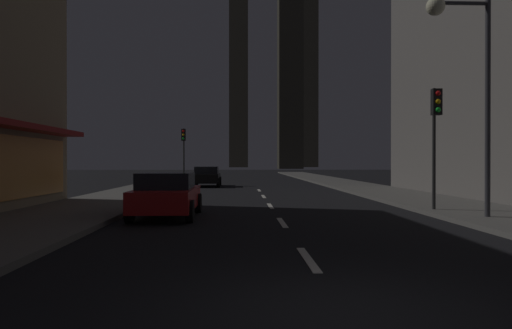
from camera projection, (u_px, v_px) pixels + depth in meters
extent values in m
cube|color=black|center=(255.00, 185.00, 37.45)|extent=(78.00, 136.00, 0.10)
cube|color=#605E59|center=(342.00, 183.00, 37.70)|extent=(4.00, 76.00, 0.15)
cube|color=#605E59|center=(166.00, 184.00, 37.19)|extent=(4.00, 76.00, 0.15)
cube|color=silver|center=(308.00, 259.00, 8.66)|extent=(0.16, 2.20, 0.01)
cube|color=silver|center=(282.00, 223.00, 13.86)|extent=(0.16, 2.20, 0.01)
cube|color=silver|center=(270.00, 206.00, 19.06)|extent=(0.16, 2.20, 0.01)
cube|color=silver|center=(264.00, 196.00, 24.25)|extent=(0.16, 2.20, 0.01)
cube|color=silver|center=(259.00, 190.00, 29.45)|extent=(0.16, 2.20, 0.01)
cube|color=#534F3E|center=(239.00, 56.00, 154.25)|extent=(6.06, 8.76, 72.94)
cube|color=#3A372B|center=(290.00, 38.00, 120.35)|extent=(6.13, 6.47, 66.99)
cube|color=#4C4939|center=(307.00, 71.00, 159.17)|extent=(6.57, 7.75, 65.17)
cube|color=#B21919|center=(167.00, 198.00, 15.22)|extent=(1.80, 4.20, 0.65)
cube|color=black|center=(166.00, 181.00, 15.02)|extent=(1.64, 2.00, 0.55)
cylinder|color=black|center=(148.00, 203.00, 16.59)|extent=(0.22, 0.68, 0.68)
cylinder|color=black|center=(198.00, 203.00, 16.65)|extent=(0.22, 0.68, 0.68)
cylinder|color=black|center=(130.00, 211.00, 13.79)|extent=(0.22, 0.68, 0.68)
cylinder|color=black|center=(190.00, 211.00, 13.86)|extent=(0.22, 0.68, 0.68)
sphere|color=white|center=(161.00, 193.00, 17.25)|extent=(0.18, 0.18, 0.18)
sphere|color=white|center=(191.00, 193.00, 17.29)|extent=(0.18, 0.18, 0.18)
cube|color=black|center=(207.00, 178.00, 34.25)|extent=(1.80, 4.20, 0.65)
cube|color=black|center=(207.00, 170.00, 34.05)|extent=(1.64, 2.00, 0.55)
cylinder|color=black|center=(197.00, 181.00, 35.62)|extent=(0.22, 0.68, 0.68)
cylinder|color=black|center=(220.00, 181.00, 35.69)|extent=(0.22, 0.68, 0.68)
cylinder|color=black|center=(193.00, 183.00, 32.82)|extent=(0.22, 0.68, 0.68)
cylinder|color=black|center=(218.00, 183.00, 32.89)|extent=(0.22, 0.68, 0.68)
sphere|color=white|center=(202.00, 176.00, 36.28)|extent=(0.18, 0.18, 0.18)
sphere|color=white|center=(216.00, 176.00, 36.32)|extent=(0.18, 0.18, 0.18)
cylinder|color=gold|center=(149.00, 188.00, 24.26)|extent=(0.22, 0.22, 0.55)
sphere|color=gold|center=(149.00, 183.00, 24.26)|extent=(0.21, 0.21, 0.21)
cylinder|color=gold|center=(149.00, 193.00, 24.26)|extent=(0.30, 0.30, 0.06)
cylinder|color=gold|center=(146.00, 188.00, 24.26)|extent=(0.10, 0.10, 0.10)
cylinder|color=gold|center=(152.00, 188.00, 24.27)|extent=(0.10, 0.10, 0.10)
cylinder|color=#2D2D2D|center=(434.00, 149.00, 16.33)|extent=(0.12, 0.12, 4.20)
cube|color=black|center=(436.00, 102.00, 16.12)|extent=(0.32, 0.24, 0.90)
sphere|color=red|center=(438.00, 93.00, 15.99)|extent=(0.18, 0.18, 0.18)
sphere|color=#F2B20C|center=(438.00, 102.00, 15.99)|extent=(0.18, 0.18, 0.18)
sphere|color=#19D833|center=(438.00, 110.00, 15.99)|extent=(0.18, 0.18, 0.18)
cylinder|color=#2D2D2D|center=(184.00, 156.00, 36.09)|extent=(0.12, 0.12, 4.20)
cube|color=black|center=(183.00, 135.00, 35.88)|extent=(0.32, 0.24, 0.90)
sphere|color=red|center=(183.00, 131.00, 35.75)|extent=(0.18, 0.18, 0.18)
sphere|color=#F2B20C|center=(183.00, 135.00, 35.75)|extent=(0.18, 0.18, 0.18)
sphere|color=#19D833|center=(183.00, 138.00, 35.75)|extent=(0.18, 0.18, 0.18)
cylinder|color=#38383D|center=(488.00, 109.00, 14.12)|extent=(0.16, 0.16, 6.50)
cylinder|color=#38383D|center=(462.00, 3.00, 14.07)|extent=(1.60, 0.12, 0.12)
sphere|color=#FCF7CC|center=(436.00, 6.00, 14.04)|extent=(0.56, 0.56, 0.56)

